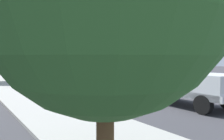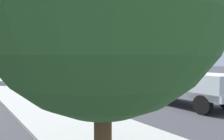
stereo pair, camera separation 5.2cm
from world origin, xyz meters
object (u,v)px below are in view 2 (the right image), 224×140
object	(u,v)px
utility_bucket_truck	(85,67)
service_pickup_truck	(185,84)
traffic_cone_mid_front	(167,89)
traffic_cone_trailing	(84,77)
passing_minivan	(101,70)
traffic_cone_mid_rear	(119,82)
traffic_signal_mast	(20,17)

from	to	relation	value
utility_bucket_truck	service_pickup_truck	size ratio (longest dim) A/B	1.46
utility_bucket_truck	service_pickup_truck	world-z (taller)	utility_bucket_truck
traffic_cone_mid_front	traffic_cone_trailing	size ratio (longest dim) A/B	1.08
service_pickup_truck	passing_minivan	world-z (taller)	service_pickup_truck
passing_minivan	traffic_cone_trailing	size ratio (longest dim) A/B	7.08
passing_minivan	traffic_cone_mid_rear	size ratio (longest dim) A/B	6.73
passing_minivan	traffic_signal_mast	distance (m)	12.03
utility_bucket_truck	traffic_cone_trailing	bearing A→B (deg)	-27.76
passing_minivan	traffic_signal_mast	world-z (taller)	traffic_signal_mast
utility_bucket_truck	traffic_cone_mid_rear	size ratio (longest dim) A/B	11.44
utility_bucket_truck	service_pickup_truck	distance (m)	11.67
utility_bucket_truck	traffic_cone_mid_rear	xyz separation A→B (m)	(-2.82, -1.84, -1.28)
utility_bucket_truck	traffic_cone_mid_rear	bearing A→B (deg)	-146.88
traffic_signal_mast	traffic_cone_trailing	bearing A→B (deg)	-80.45
passing_minivan	traffic_cone_mid_rear	bearing A→B (deg)	156.61
service_pickup_truck	traffic_cone_trailing	bearing A→B (deg)	-9.60
traffic_signal_mast	utility_bucket_truck	bearing A→B (deg)	-119.11
service_pickup_truck	traffic_signal_mast	xyz separation A→B (m)	(14.39, 4.37, 4.99)
traffic_cone_mid_rear	traffic_cone_trailing	bearing A→B (deg)	-1.91
traffic_cone_mid_front	traffic_cone_mid_rear	size ratio (longest dim) A/B	1.03
utility_bucket_truck	traffic_cone_trailing	distance (m)	4.62
utility_bucket_truck	traffic_cone_mid_front	world-z (taller)	utility_bucket_truck
utility_bucket_truck	traffic_cone_trailing	world-z (taller)	utility_bucket_truck
service_pickup_truck	traffic_cone_mid_front	size ratio (longest dim) A/B	7.63
service_pickup_truck	traffic_cone_trailing	size ratio (longest dim) A/B	8.25
traffic_signal_mast	traffic_cone_mid_front	bearing A→B (deg)	-149.84
utility_bucket_truck	traffic_signal_mast	size ratio (longest dim) A/B	0.99
passing_minivan	utility_bucket_truck	bearing A→B (deg)	135.89
utility_bucket_truck	service_pickup_truck	xyz separation A→B (m)	(-11.64, 0.57, -0.52)
passing_minivan	traffic_signal_mast	size ratio (longest dim) A/B	0.58
traffic_signal_mast	traffic_cone_mid_rear	bearing A→B (deg)	-129.42
utility_bucket_truck	traffic_cone_trailing	xyz separation A→B (m)	(3.93, -2.07, -1.30)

